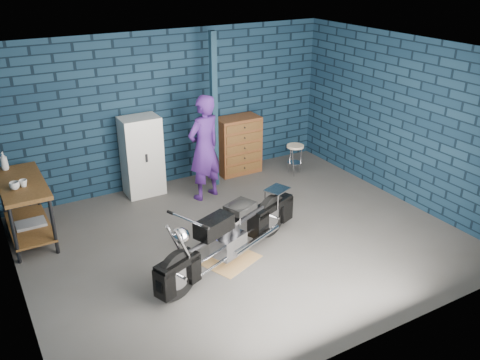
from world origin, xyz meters
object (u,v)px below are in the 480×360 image
object	(u,v)px
workbench	(27,210)
shop_stool	(295,160)
motorcycle	(232,229)
person	(204,148)
storage_bin	(32,230)
tool_chest	(238,145)
locker	(142,156)

from	to	relation	value
workbench	shop_stool	bearing A→B (deg)	0.13
motorcycle	shop_stool	size ratio (longest dim) A/B	3.90
person	storage_bin	distance (m)	2.92
motorcycle	shop_stool	bearing A→B (deg)	17.73
workbench	tool_chest	size ratio (longest dim) A/B	1.30
person	locker	distance (m)	1.10
workbench	storage_bin	world-z (taller)	workbench
tool_chest	motorcycle	bearing A→B (deg)	-121.35
workbench	person	size ratio (longest dim) A/B	0.78
storage_bin	shop_stool	size ratio (longest dim) A/B	0.71
tool_chest	person	bearing A→B (deg)	-147.23
motorcycle	tool_chest	bearing A→B (deg)	37.14
motorcycle	locker	bearing A→B (deg)	74.56
motorcycle	storage_bin	distance (m)	3.02
workbench	shop_stool	size ratio (longest dim) A/B	2.41
storage_bin	tool_chest	size ratio (longest dim) A/B	0.38
person	locker	world-z (taller)	person
workbench	tool_chest	world-z (taller)	tool_chest
person	tool_chest	distance (m)	1.27
workbench	motorcycle	size ratio (longest dim) A/B	0.62
storage_bin	shop_stool	world-z (taller)	shop_stool
person	shop_stool	size ratio (longest dim) A/B	3.08
workbench	locker	size ratio (longest dim) A/B	1.02
person	tool_chest	bearing A→B (deg)	-164.28
tool_chest	shop_stool	xyz separation A→B (m)	(0.86, -0.62, -0.25)
workbench	person	world-z (taller)	person
locker	storage_bin	bearing A→B (deg)	-161.97
storage_bin	motorcycle	bearing A→B (deg)	-41.52
storage_bin	locker	distance (m)	2.14
workbench	tool_chest	xyz separation A→B (m)	(3.87, 0.63, 0.09)
locker	shop_stool	size ratio (longest dim) A/B	2.37
shop_stool	storage_bin	bearing A→B (deg)	-179.69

